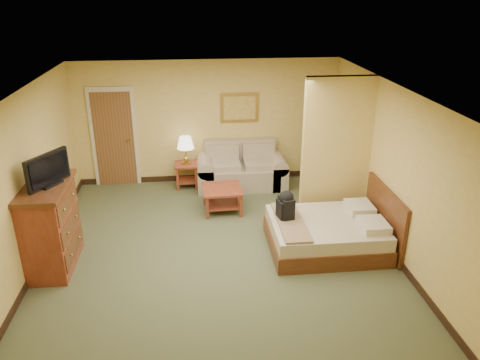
{
  "coord_description": "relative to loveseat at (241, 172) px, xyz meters",
  "views": [
    {
      "loc": [
        -0.32,
        -6.55,
        3.98
      ],
      "look_at": [
        0.43,
        0.6,
        0.96
      ],
      "focal_mm": 35.0,
      "sensor_mm": 36.0,
      "label": 1
    }
  ],
  "objects": [
    {
      "name": "floor",
      "position": [
        -0.67,
        -2.58,
        -0.31
      ],
      "size": [
        6.0,
        6.0,
        0.0
      ],
      "primitive_type": "plane",
      "color": "#4D5436",
      "rests_on": "ground"
    },
    {
      "name": "ceiling",
      "position": [
        -0.67,
        -2.58,
        2.29
      ],
      "size": [
        6.0,
        6.0,
        0.0
      ],
      "primitive_type": "plane",
      "rotation": [
        3.14,
        0.0,
        0.0
      ],
      "color": "white",
      "rests_on": "back_wall"
    },
    {
      "name": "back_wall",
      "position": [
        -0.67,
        0.42,
        0.99
      ],
      "size": [
        5.5,
        0.02,
        2.6
      ],
      "primitive_type": "cube",
      "color": "#DCBB5E",
      "rests_on": "floor"
    },
    {
      "name": "left_wall",
      "position": [
        -3.42,
        -2.58,
        0.99
      ],
      "size": [
        0.02,
        6.0,
        2.6
      ],
      "primitive_type": "cube",
      "color": "#DCBB5E",
      "rests_on": "floor"
    },
    {
      "name": "right_wall",
      "position": [
        2.08,
        -2.58,
        0.99
      ],
      "size": [
        0.02,
        6.0,
        2.6
      ],
      "primitive_type": "cube",
      "color": "#DCBB5E",
      "rests_on": "floor"
    },
    {
      "name": "partition",
      "position": [
        1.48,
        -1.65,
        0.99
      ],
      "size": [
        1.2,
        0.15,
        2.6
      ],
      "primitive_type": "cube",
      "color": "#DCBB5E",
      "rests_on": "floor"
    },
    {
      "name": "door",
      "position": [
        -2.62,
        0.39,
        0.73
      ],
      "size": [
        0.94,
        0.16,
        2.1
      ],
      "color": "beige",
      "rests_on": "floor"
    },
    {
      "name": "baseboard",
      "position": [
        -0.67,
        0.41,
        -0.25
      ],
      "size": [
        5.5,
        0.02,
        0.12
      ],
      "primitive_type": "cube",
      "color": "black",
      "rests_on": "floor"
    },
    {
      "name": "loveseat",
      "position": [
        0.0,
        0.0,
        0.0
      ],
      "size": [
        1.86,
        0.86,
        0.94
      ],
      "color": "tan",
      "rests_on": "floor"
    },
    {
      "name": "side_table",
      "position": [
        -1.15,
        0.07,
        0.04
      ],
      "size": [
        0.48,
        0.48,
        0.53
      ],
      "color": "maroon",
      "rests_on": "floor"
    },
    {
      "name": "table_lamp",
      "position": [
        -1.15,
        0.07,
        0.66
      ],
      "size": [
        0.35,
        0.35,
        0.58
      ],
      "color": "#AA8E3E",
      "rests_on": "side_table"
    },
    {
      "name": "coffee_table",
      "position": [
        -0.48,
        -1.14,
        0.03
      ],
      "size": [
        0.75,
        0.75,
        0.47
      ],
      "rotation": [
        0.0,
        0.0,
        0.03
      ],
      "color": "maroon",
      "rests_on": "floor"
    },
    {
      "name": "wall_picture",
      "position": [
        -0.0,
        0.4,
        1.29
      ],
      "size": [
        0.8,
        0.04,
        0.62
      ],
      "color": "#B78E3F",
      "rests_on": "back_wall"
    },
    {
      "name": "dresser",
      "position": [
        -3.14,
        -2.75,
        0.37
      ],
      "size": [
        0.66,
        1.25,
        1.33
      ],
      "color": "maroon",
      "rests_on": "floor"
    },
    {
      "name": "tv",
      "position": [
        -3.04,
        -2.75,
        1.25
      ],
      "size": [
        0.43,
        0.7,
        0.47
      ],
      "rotation": [
        0.0,
        0.0,
        -0.51
      ],
      "color": "black",
      "rests_on": "dresser"
    },
    {
      "name": "bed",
      "position": [
        1.16,
        -2.68,
        -0.03
      ],
      "size": [
        1.89,
        1.54,
        0.99
      ],
      "color": "#4E2512",
      "rests_on": "floor"
    },
    {
      "name": "backpack",
      "position": [
        0.44,
        -2.55,
        0.44
      ],
      "size": [
        0.25,
        0.32,
        0.5
      ],
      "rotation": [
        0.0,
        0.0,
        0.21
      ],
      "color": "black",
      "rests_on": "bed"
    }
  ]
}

